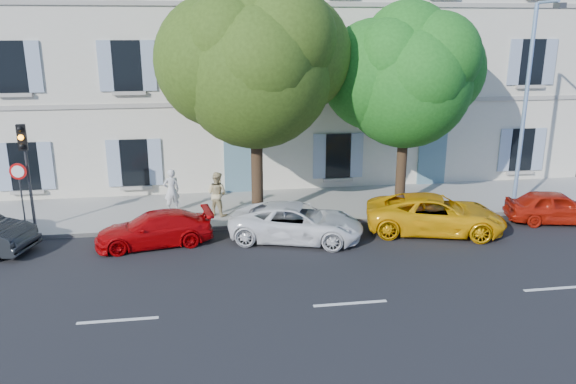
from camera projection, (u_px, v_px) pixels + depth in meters
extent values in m
plane|color=black|center=(320.00, 248.00, 18.73)|extent=(90.00, 90.00, 0.00)
cube|color=#A09E96|center=(297.00, 206.00, 22.93)|extent=(36.00, 4.50, 0.15)
cube|color=#9E998E|center=(307.00, 223.00, 20.87)|extent=(36.00, 0.16, 0.16)
cube|color=beige|center=(278.00, 51.00, 26.73)|extent=(28.00, 7.00, 12.00)
imported|color=#AC0407|center=(154.00, 229.00, 18.85)|extent=(4.08, 2.16, 1.13)
imported|color=white|center=(297.00, 222.00, 19.29)|extent=(4.99, 3.34, 1.27)
imported|color=#F0A80A|center=(435.00, 214.00, 20.00)|extent=(5.28, 3.43, 1.35)
imported|color=#AA190A|center=(556.00, 207.00, 21.01)|extent=(3.81, 2.15, 1.22)
cylinder|color=#3A2819|center=(257.00, 175.00, 20.64)|extent=(0.43, 0.43, 3.43)
ellipsoid|color=#3E5F18|center=(255.00, 70.00, 19.58)|extent=(5.49, 5.49, 6.04)
cylinder|color=#3A2819|center=(401.00, 169.00, 22.22)|extent=(0.40, 0.40, 3.06)
ellipsoid|color=#247C1F|center=(406.00, 83.00, 21.27)|extent=(4.97, 4.97, 5.46)
cylinder|color=#383A3D|center=(30.00, 187.00, 19.64)|extent=(0.10, 0.10, 3.14)
cube|color=black|center=(22.00, 137.00, 19.00)|extent=(0.33, 0.28, 0.89)
sphere|color=orange|center=(21.00, 137.00, 18.87)|extent=(0.19, 0.19, 0.19)
cylinder|color=#383A3D|center=(23.00, 203.00, 19.52)|extent=(0.06, 0.06, 2.10)
cylinder|color=red|center=(18.00, 171.00, 19.17)|extent=(0.57, 0.06, 0.57)
cylinder|color=#7293BF|center=(524.00, 111.00, 21.26)|extent=(0.16, 0.16, 7.78)
cylinder|color=#7293BF|center=(548.00, 2.00, 19.53)|extent=(0.18, 1.37, 0.10)
cube|color=#383A3D|center=(560.00, 5.00, 18.92)|extent=(0.27, 0.45, 0.18)
imported|color=silver|center=(172.00, 190.00, 21.75)|extent=(0.71, 0.57, 1.70)
imported|color=#CEBB84|center=(217.00, 194.00, 21.34)|extent=(1.05, 1.01, 1.70)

